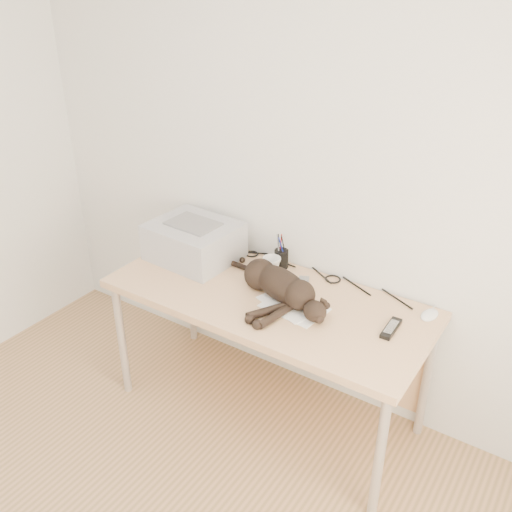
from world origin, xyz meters
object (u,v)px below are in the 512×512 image
Objects in this scene: pen_cup at (281,258)px; desk at (276,310)px; cat at (277,285)px; printer at (194,241)px; mouse at (430,313)px; mug at (272,265)px.

desk is at bearing -64.66° from pen_cup.
pen_cup reaches higher than desk.
pen_cup reaches higher than cat.
mouse is at bearing 6.86° from printer.
desk is 16.44× the size of mug.
printer is 1.28m from mouse.
printer is 0.45m from mug.
desk is 13.70× the size of mouse.
desk is at bearing -156.14° from mouse.
mouse is (0.81, -0.02, -0.03)m from pen_cup.
printer reaches higher than mug.
desk is 0.24m from mug.
printer is at bearing -163.09° from mouse.
pen_cup is at bearing 83.00° from mug.
pen_cup is at bearing 20.59° from printer.
printer reaches higher than mouse.
mug is (-0.15, 0.19, -0.03)m from cat.
mouse is (1.26, 0.15, -0.08)m from printer.
desk is at bearing 140.40° from cat.
cat is at bearing -62.53° from pen_cup.
cat is at bearing -57.31° from desk.
mug is at bearing 131.79° from desk.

